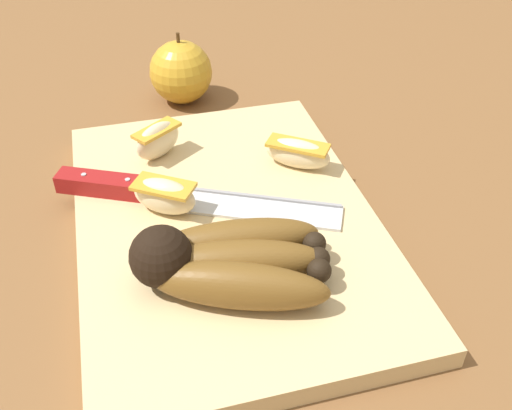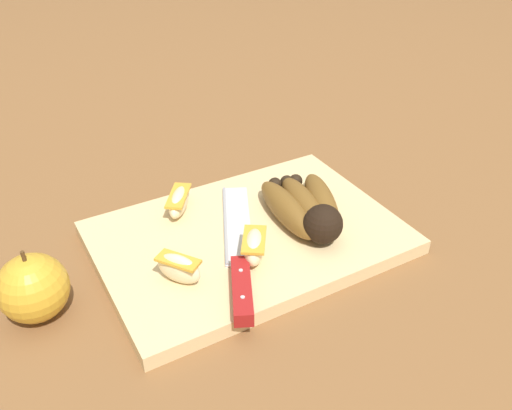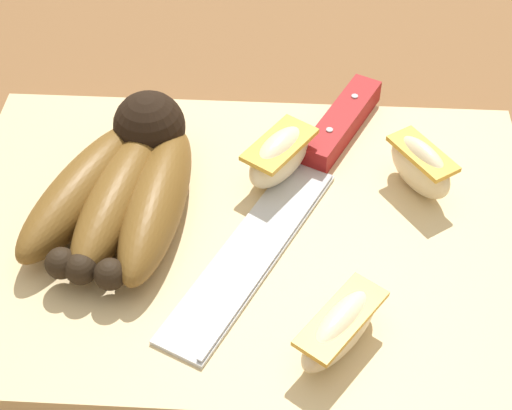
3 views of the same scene
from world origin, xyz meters
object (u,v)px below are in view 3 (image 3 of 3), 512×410
(apple_wedge_near, at_px, (420,166))
(apple_wedge_far, at_px, (279,156))
(banana_bunch, at_px, (125,184))
(apple_wedge_middle, at_px, (340,328))
(chefs_knife, at_px, (313,163))

(apple_wedge_near, bearing_deg, apple_wedge_far, -3.88)
(apple_wedge_near, height_order, apple_wedge_far, apple_wedge_near)
(banana_bunch, relative_size, apple_wedge_middle, 2.34)
(banana_bunch, xyz_separation_m, apple_wedge_far, (-0.10, -0.04, -0.00))
(apple_wedge_middle, bearing_deg, apple_wedge_near, -112.79)
(apple_wedge_near, relative_size, apple_wedge_far, 0.89)
(apple_wedge_middle, xyz_separation_m, apple_wedge_far, (0.04, -0.14, 0.00))
(chefs_knife, bearing_deg, apple_wedge_far, 16.56)
(banana_bunch, relative_size, apple_wedge_far, 2.47)
(banana_bunch, bearing_deg, chefs_knife, -161.07)
(chefs_knife, xyz_separation_m, apple_wedge_far, (0.02, 0.01, 0.01))
(chefs_knife, distance_m, apple_wedge_middle, 0.15)
(apple_wedge_far, bearing_deg, apple_wedge_near, 176.12)
(banana_bunch, distance_m, apple_wedge_middle, 0.18)
(banana_bunch, relative_size, chefs_knife, 0.61)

